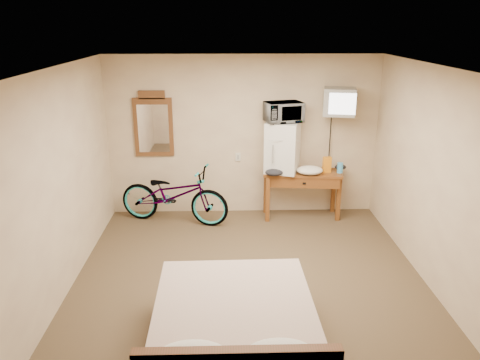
{
  "coord_description": "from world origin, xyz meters",
  "views": [
    {
      "loc": [
        -0.26,
        -4.82,
        2.96
      ],
      "look_at": [
        -0.1,
        0.72,
        1.07
      ],
      "focal_mm": 35.0,
      "sensor_mm": 36.0,
      "label": 1
    }
  ],
  "objects_px": {
    "microwave": "(284,112)",
    "bed": "(235,340)",
    "blue_cup": "(340,168)",
    "desk": "(302,180)",
    "crt_television": "(339,102)",
    "mini_fridge": "(282,147)",
    "wall_mirror": "(153,125)",
    "bicycle": "(174,195)"
  },
  "relations": [
    {
      "from": "desk",
      "to": "crt_television",
      "type": "height_order",
      "value": "crt_television"
    },
    {
      "from": "wall_mirror",
      "to": "bed",
      "type": "distance_m",
      "value": 4.01
    },
    {
      "from": "wall_mirror",
      "to": "crt_television",
      "type": "bearing_deg",
      "value": -5.14
    },
    {
      "from": "mini_fridge",
      "to": "bicycle",
      "type": "distance_m",
      "value": 1.81
    },
    {
      "from": "crt_television",
      "to": "bicycle",
      "type": "height_order",
      "value": "crt_television"
    },
    {
      "from": "microwave",
      "to": "bed",
      "type": "relative_size",
      "value": 0.27
    },
    {
      "from": "wall_mirror",
      "to": "bed",
      "type": "bearing_deg",
      "value": -72.1
    },
    {
      "from": "crt_television",
      "to": "microwave",
      "type": "bearing_deg",
      "value": 177.7
    },
    {
      "from": "desk",
      "to": "microwave",
      "type": "bearing_deg",
      "value": 170.97
    },
    {
      "from": "desk",
      "to": "microwave",
      "type": "relative_size",
      "value": 2.31
    },
    {
      "from": "wall_mirror",
      "to": "bed",
      "type": "xyz_separation_m",
      "value": [
        1.18,
        -3.65,
        -1.15
      ]
    },
    {
      "from": "crt_television",
      "to": "bed",
      "type": "bearing_deg",
      "value": -115.32
    },
    {
      "from": "microwave",
      "to": "bicycle",
      "type": "xyz_separation_m",
      "value": [
        -1.66,
        -0.18,
        -1.22
      ]
    },
    {
      "from": "desk",
      "to": "crt_television",
      "type": "xyz_separation_m",
      "value": [
        0.5,
        0.02,
        1.22
      ]
    },
    {
      "from": "desk",
      "to": "wall_mirror",
      "type": "height_order",
      "value": "wall_mirror"
    },
    {
      "from": "mini_fridge",
      "to": "microwave",
      "type": "height_order",
      "value": "microwave"
    },
    {
      "from": "blue_cup",
      "to": "desk",
      "type": "bearing_deg",
      "value": 175.56
    },
    {
      "from": "bed",
      "to": "bicycle",
      "type": "bearing_deg",
      "value": 104.93
    },
    {
      "from": "desk",
      "to": "wall_mirror",
      "type": "xyz_separation_m",
      "value": [
        -2.29,
        0.27,
        0.83
      ]
    },
    {
      "from": "blue_cup",
      "to": "crt_television",
      "type": "relative_size",
      "value": 0.26
    },
    {
      "from": "wall_mirror",
      "to": "microwave",
      "type": "bearing_deg",
      "value": -6.3
    },
    {
      "from": "microwave",
      "to": "bed",
      "type": "distance_m",
      "value": 3.79
    },
    {
      "from": "blue_cup",
      "to": "wall_mirror",
      "type": "xyz_separation_m",
      "value": [
        -2.86,
        0.31,
        0.62
      ]
    },
    {
      "from": "blue_cup",
      "to": "bicycle",
      "type": "height_order",
      "value": "blue_cup"
    },
    {
      "from": "desk",
      "to": "bicycle",
      "type": "xyz_separation_m",
      "value": [
        -1.98,
        -0.13,
        -0.16
      ]
    },
    {
      "from": "crt_television",
      "to": "bicycle",
      "type": "distance_m",
      "value": 2.84
    },
    {
      "from": "mini_fridge",
      "to": "blue_cup",
      "type": "distance_m",
      "value": 0.94
    },
    {
      "from": "crt_television",
      "to": "bed",
      "type": "xyz_separation_m",
      "value": [
        -1.61,
        -3.4,
        -1.53
      ]
    },
    {
      "from": "bicycle",
      "to": "desk",
      "type": "bearing_deg",
      "value": -71.17
    },
    {
      "from": "microwave",
      "to": "crt_television",
      "type": "xyz_separation_m",
      "value": [
        0.82,
        -0.03,
        0.16
      ]
    },
    {
      "from": "blue_cup",
      "to": "microwave",
      "type": "bearing_deg",
      "value": 173.89
    },
    {
      "from": "bed",
      "to": "crt_television",
      "type": "bearing_deg",
      "value": 64.68
    },
    {
      "from": "crt_television",
      "to": "bed",
      "type": "distance_m",
      "value": 4.06
    },
    {
      "from": "bed",
      "to": "blue_cup",
      "type": "bearing_deg",
      "value": 63.33
    },
    {
      "from": "mini_fridge",
      "to": "bed",
      "type": "height_order",
      "value": "mini_fridge"
    },
    {
      "from": "desk",
      "to": "blue_cup",
      "type": "bearing_deg",
      "value": -4.44
    },
    {
      "from": "crt_television",
      "to": "bed",
      "type": "relative_size",
      "value": 0.31
    },
    {
      "from": "crt_television",
      "to": "wall_mirror",
      "type": "height_order",
      "value": "crt_television"
    },
    {
      "from": "desk",
      "to": "microwave",
      "type": "height_order",
      "value": "microwave"
    },
    {
      "from": "microwave",
      "to": "wall_mirror",
      "type": "bearing_deg",
      "value": 158.54
    },
    {
      "from": "wall_mirror",
      "to": "bicycle",
      "type": "relative_size",
      "value": 0.59
    },
    {
      "from": "mini_fridge",
      "to": "wall_mirror",
      "type": "distance_m",
      "value": 2.01
    }
  ]
}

